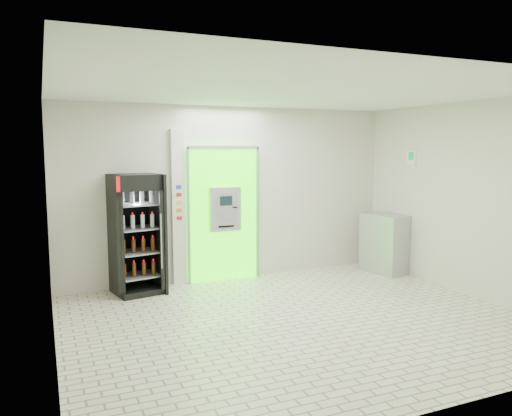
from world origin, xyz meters
TOP-DOWN VIEW (x-y plane):
  - ground at (0.00, 0.00)m, footprint 6.00×6.00m
  - room_shell at (0.00, 0.00)m, footprint 6.00×6.00m
  - atm_assembly at (-0.20, 2.41)m, footprint 1.30×0.24m
  - pillar at (-0.98, 2.45)m, footprint 0.22×0.11m
  - beverage_cooler at (-1.72, 2.18)m, footprint 0.82×0.78m
  - steel_cabinet at (2.72, 1.71)m, footprint 0.69×0.90m
  - exit_sign at (2.99, 1.40)m, footprint 0.02×0.22m

SIDE VIEW (x-z plane):
  - ground at x=0.00m, z-range 0.00..0.00m
  - steel_cabinet at x=2.72m, z-range 0.00..1.08m
  - beverage_cooler at x=-1.72m, z-range -0.04..1.85m
  - atm_assembly at x=-0.20m, z-range 0.01..2.34m
  - pillar at x=-0.98m, z-range 0.00..2.60m
  - room_shell at x=0.00m, z-range -1.16..4.84m
  - exit_sign at x=2.99m, z-range 1.99..2.25m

